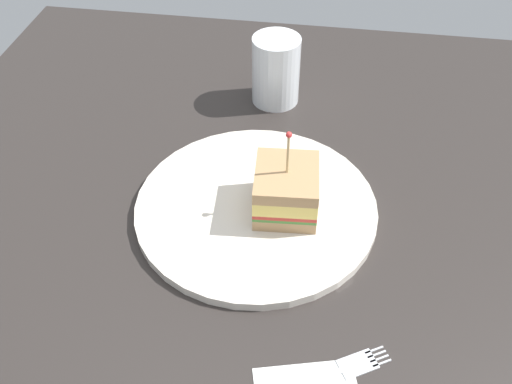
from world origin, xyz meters
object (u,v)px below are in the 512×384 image
at_px(sandwich_half_center, 287,187).
at_px(drink_glass, 276,74).
at_px(fork, 341,370).
at_px(plate, 256,207).

relative_size(sandwich_half_center, drink_glass, 1.12).
height_order(sandwich_half_center, drink_glass, sandwich_half_center).
xyz_separation_m(sandwich_half_center, fork, (-0.20, -0.08, -0.04)).
bearing_deg(sandwich_half_center, fork, -159.31).
bearing_deg(fork, plate, 29.52).
distance_m(plate, sandwich_half_center, 0.05).
xyz_separation_m(plate, drink_glass, (0.24, 0.01, 0.04)).
bearing_deg(sandwich_half_center, drink_glass, 10.43).
bearing_deg(fork, sandwich_half_center, 20.69).
distance_m(sandwich_half_center, drink_glass, 0.23).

